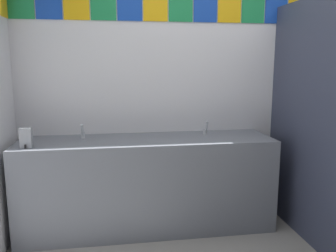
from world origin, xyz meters
name	(u,v)px	position (x,y,z in m)	size (l,w,h in m)	color
wall_back	(214,83)	(0.00, 1.44, 1.30)	(3.76, 0.09, 2.60)	silver
vanity_counter	(147,183)	(-0.71, 1.11, 0.43)	(2.25, 0.59, 0.83)	slate
faucet_left	(83,133)	(-1.27, 1.20, 0.89)	(0.04, 0.10, 0.14)	silver
faucet_right	(206,129)	(-0.14, 1.20, 0.89)	(0.04, 0.10, 0.14)	silver
soap_dispenser	(26,138)	(-1.68, 0.93, 0.91)	(0.09, 0.09, 0.16)	gray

